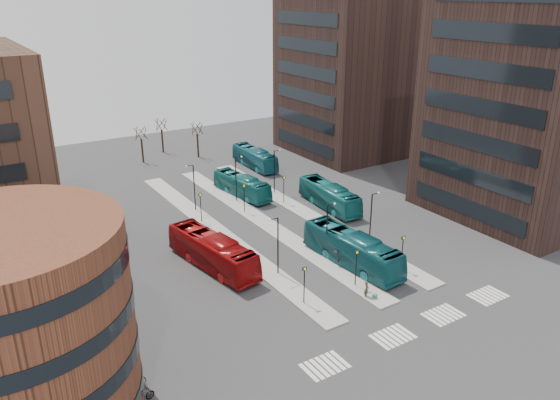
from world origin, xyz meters
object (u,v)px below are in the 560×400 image
traveller (367,289)px  commuter_c (336,258)px  bicycle_far (133,380)px  commuter_a (231,276)px  red_bus (212,251)px  teal_bus_b (242,186)px  suitcase (375,297)px  teal_bus_d (255,158)px  teal_bus_c (329,196)px  teal_bus_a (352,249)px  commuter_b (341,259)px  bicycle_mid (143,396)px

traveller → commuter_c: bearing=33.0°
bicycle_far → commuter_a: bearing=-38.5°
red_bus → teal_bus_b: (12.49, 16.65, -0.28)m
teal_bus_b → commuter_a: 24.15m
suitcase → teal_bus_d: size_ratio=0.05×
suitcase → commuter_c: commuter_c is taller
teal_bus_d → bicycle_far: teal_bus_d is taller
teal_bus_c → traveller: teal_bus_c is taller
teal_bus_a → teal_bus_d: size_ratio=1.14×
suitcase → red_bus: bearing=108.4°
traveller → commuter_a: (-9.30, 9.08, -0.12)m
teal_bus_b → traveller: size_ratio=6.09×
teal_bus_b → commuter_b: size_ratio=6.24×
teal_bus_c → commuter_c: 16.19m
teal_bus_d → commuter_c: (-9.65, -33.66, -0.64)m
commuter_c → bicycle_far: 24.60m
red_bus → commuter_c: 12.76m
teal_bus_b → commuter_a: (-12.45, -20.67, -0.72)m
teal_bus_a → commuter_b: bearing=168.2°
red_bus → commuter_b: (11.11, -7.08, -0.90)m
red_bus → commuter_a: size_ratio=8.38×
teal_bus_a → commuter_c: bearing=152.4°
teal_bus_b → teal_bus_a: bearing=-97.5°
suitcase → teal_bus_b: bearing=67.9°
bicycle_mid → bicycle_far: bearing=-10.6°
teal_bus_a → commuter_a: (-12.31, 3.24, -1.00)m
teal_bus_a → teal_bus_c: 15.96m
teal_bus_c → bicycle_far: 38.47m
teal_bus_b → teal_bus_d: size_ratio=0.96×
teal_bus_a → red_bus: bearing=146.1°
traveller → commuter_a: 12.99m
red_bus → teal_bus_c: (20.06, 6.71, -0.16)m
commuter_b → teal_bus_b: bearing=16.4°
red_bus → teal_bus_c: bearing=9.6°
suitcase → teal_bus_a: teal_bus_a is taller
teal_bus_a → commuter_b: size_ratio=7.43×
teal_bus_c → commuter_c: size_ratio=6.37×
bicycle_far → commuter_b: bearing=-59.7°
teal_bus_a → teal_bus_c: (7.71, 13.98, -0.17)m
teal_bus_c → bicycle_far: size_ratio=6.31×
teal_bus_a → bicycle_far: bearing=-169.9°
bicycle_far → teal_bus_d: bearing=-23.8°
commuter_b → bicycle_far: 24.70m
teal_bus_b → commuter_b: bearing=-100.5°
bicycle_mid → traveller: bearing=-94.7°
red_bus → traveller: size_ratio=7.24×
suitcase → teal_bus_d: (10.73, 40.82, 1.27)m
teal_bus_a → suitcase: bearing=-114.9°
suitcase → teal_bus_b: (2.70, 30.41, 1.21)m
teal_bus_b → teal_bus_d: teal_bus_d is taller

